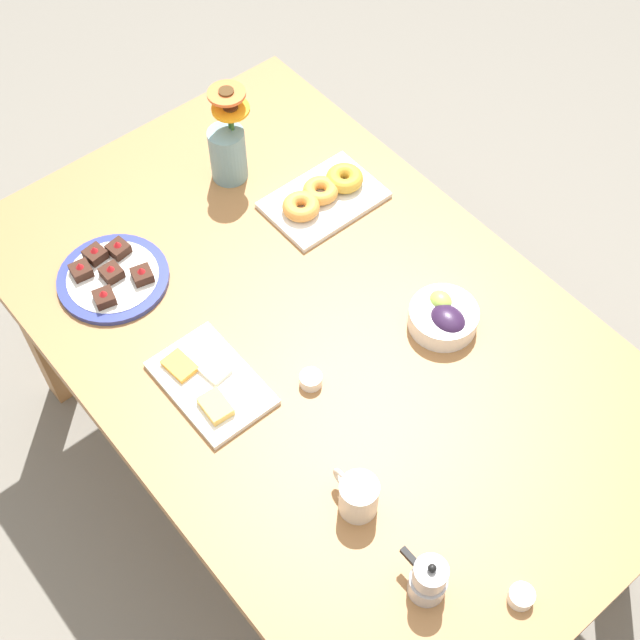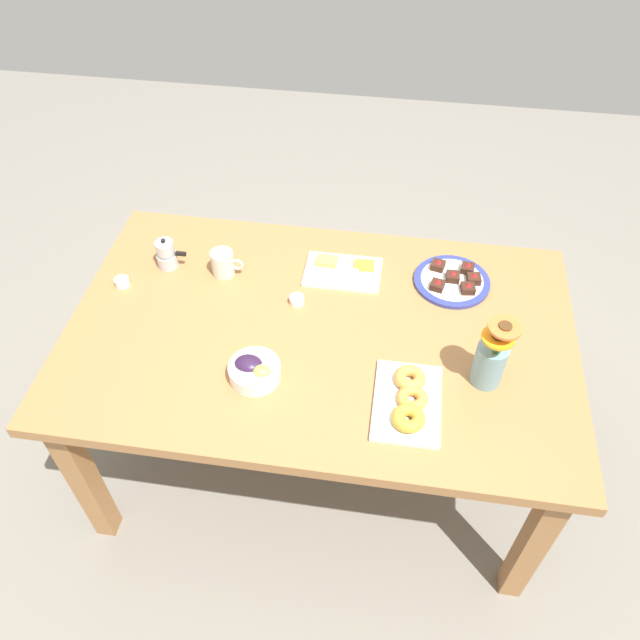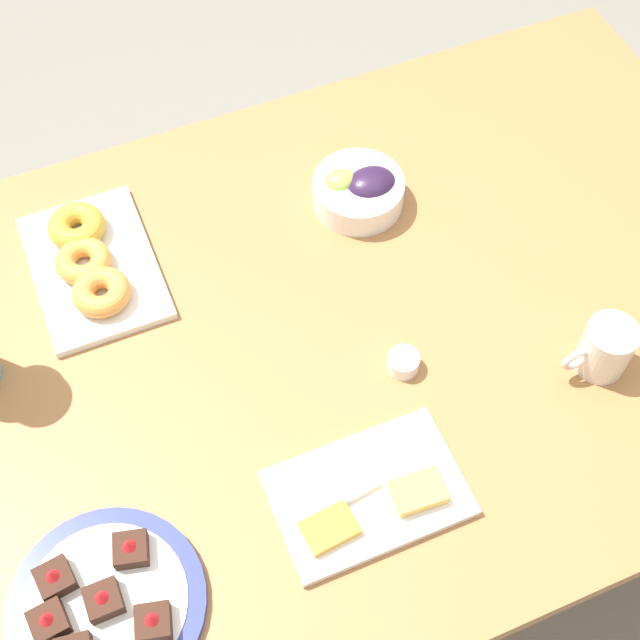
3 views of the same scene
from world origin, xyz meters
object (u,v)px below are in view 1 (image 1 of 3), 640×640
Objects in this scene: dessert_plate at (113,277)px; cheese_platter at (210,383)px; jam_cup_honey at (521,596)px; jam_cup_berry at (311,379)px; coffee_mug at (358,496)px; croissant_platter at (323,195)px; moka_pot at (428,580)px; flower_vase at (228,148)px; grape_bowl at (444,317)px; dining_table at (320,351)px.

cheese_platter is at bearing -179.10° from dessert_plate.
cheese_platter reaches higher than jam_cup_honey.
jam_cup_berry is (-0.13, -0.17, 0.01)m from cheese_platter.
cheese_platter is at bearing 13.15° from jam_cup_honey.
coffee_mug reaches higher than croissant_platter.
jam_cup_berry is (0.27, -0.11, -0.03)m from coffee_mug.
jam_cup_honey is at bearing -166.85° from cheese_platter.
moka_pot is at bearing -175.19° from cheese_platter.
jam_cup_berry is 0.65m from flower_vase.
coffee_mug reaches higher than grape_bowl.
dining_table is 6.24× the size of dessert_plate.
croissant_platter is at bearing -40.95° from dining_table.
dining_table is at bearing -47.79° from jam_cup_berry.
cheese_platter is 1.01× the size of dessert_plate.
moka_pot is (-1.07, 0.35, -0.04)m from flower_vase.
croissant_platter reaches higher than jam_cup_honey.
coffee_mug is 0.20m from moka_pot.
flower_vase is (0.87, -0.34, 0.04)m from coffee_mug.
grape_bowl is 0.59× the size of cheese_platter.
cheese_platter is 0.75m from jam_cup_honey.
coffee_mug is (-0.36, 0.21, 0.13)m from dining_table.
grape_bowl is at bearing -64.64° from coffee_mug.
jam_cup_honey is (-0.73, -0.17, 0.01)m from cheese_platter.
dining_table is 0.50m from dessert_plate.
jam_cup_berry is 0.40× the size of moka_pot.
croissant_platter is at bearing -64.29° from cheese_platter.
dessert_plate is 1.00× the size of flower_vase.
dining_table is 6.15× the size of cheese_platter.
dessert_plate is 2.15× the size of moka_pot.
grape_bowl is 1.29× the size of moka_pot.
grape_bowl is 0.68m from flower_vase.
jam_cup_berry is at bearing 137.26° from croissant_platter.
dining_table is at bearing -29.80° from coffee_mug.
coffee_mug is 0.34m from jam_cup_honey.
dessert_plate is 0.42m from flower_vase.
cheese_platter is at bearing 67.57° from grape_bowl.
grape_bowl reaches higher than dining_table.
grape_bowl reaches higher than jam_cup_honey.
flower_vase reaches higher than dessert_plate.
grape_bowl reaches higher than croissant_platter.
coffee_mug is 0.47m from grape_bowl.
grape_bowl reaches higher than dessert_plate.
dessert_plate reaches higher than jam_cup_honey.
flower_vase is at bearing 7.40° from grape_bowl.
dessert_plate is at bearing 4.93° from coffee_mug.
jam_cup_honey is at bearing 169.12° from flower_vase.
cheese_platter is 0.21m from jam_cup_berry.
dining_table is 6.24× the size of flower_vase.
cheese_platter is 5.42× the size of jam_cup_berry.
jam_cup_berry is (0.60, 0.00, 0.00)m from jam_cup_honey.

